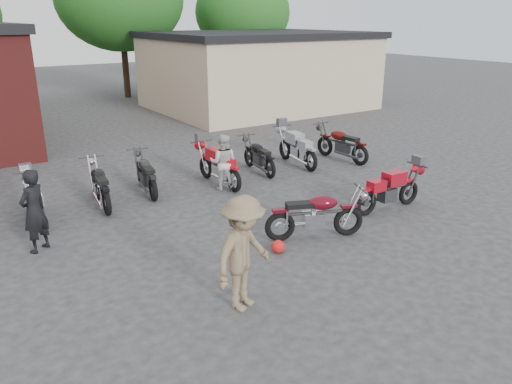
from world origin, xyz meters
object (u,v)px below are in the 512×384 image
sportbike (390,187)px  row_bike_1 (34,199)px  helmet (278,246)px  row_bike_4 (218,164)px  row_bike_2 (100,183)px  row_bike_5 (259,154)px  row_bike_7 (341,142)px  person_dark (34,211)px  row_bike_6 (297,146)px  row_bike_3 (146,172)px  person_light (223,162)px  vintage_motorcycle (317,212)px  person_tan (243,254)px

sportbike → row_bike_1: bearing=153.3°
helmet → row_bike_4: 4.59m
row_bike_2 → row_bike_5: bearing=-81.2°
row_bike_1 → row_bike_7: 9.43m
person_dark → row_bike_1: 1.74m
row_bike_6 → row_bike_7: row_bike_6 is taller
row_bike_3 → person_light: bearing=-107.8°
vintage_motorcycle → helmet: bearing=-151.4°
helmet → row_bike_5: row_bike_5 is taller
row_bike_2 → person_light: bearing=-94.9°
vintage_motorcycle → row_bike_6: size_ratio=0.98×
vintage_motorcycle → row_bike_5: bearing=92.9°
sportbike → person_tan: bearing=-160.0°
person_light → row_bike_5: size_ratio=0.81×
vintage_motorcycle → row_bike_7: size_ratio=0.98×
row_bike_3 → row_bike_7: (6.55, -0.46, 0.05)m
person_light → row_bike_4: 0.49m
person_dark → vintage_motorcycle: bearing=117.2°
helmet → row_bike_4: size_ratio=0.14×
person_dark → row_bike_2: size_ratio=0.85×
row_bike_2 → row_bike_7: (7.86, -0.18, 0.03)m
row_bike_6 → row_bike_7: size_ratio=1.01×
helmet → person_light: size_ratio=0.18×
person_tan → row_bike_4: (2.75, 5.72, -0.36)m
row_bike_5 → person_tan: bearing=151.2°
sportbike → row_bike_4: row_bike_4 is taller
person_dark → row_bike_3: size_ratio=0.88×
vintage_motorcycle → person_tan: (-2.70, -1.42, 0.35)m
sportbike → person_dark: person_dark is taller
row_bike_5 → helmet: bearing=157.1°
sportbike → person_dark: size_ratio=1.15×
vintage_motorcycle → row_bike_7: (4.64, 4.31, 0.01)m
person_light → row_bike_4: bearing=-63.9°
person_light → row_bike_4: (0.10, 0.45, -0.16)m
row_bike_4 → row_bike_6: row_bike_6 is taller
person_tan → person_light: bearing=41.9°
row_bike_1 → row_bike_2: bearing=-80.8°
helmet → vintage_motorcycle: bearing=6.4°
row_bike_5 → row_bike_6: row_bike_6 is taller
vintage_motorcycle → row_bike_6: 5.58m
person_dark → row_bike_6: bearing=158.6°
row_bike_1 → row_bike_4: size_ratio=0.89×
person_dark → row_bike_1: (0.27, 1.69, -0.32)m
sportbike → helmet: size_ratio=6.95×
row_bike_2 → row_bike_3: size_ratio=1.03×
row_bike_4 → helmet: bearing=164.0°
person_light → person_dark: bearing=52.3°
row_bike_2 → row_bike_4: size_ratio=0.97×
person_tan → row_bike_5: size_ratio=1.01×
sportbike → row_bike_6: row_bike_6 is taller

